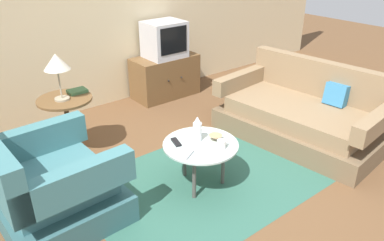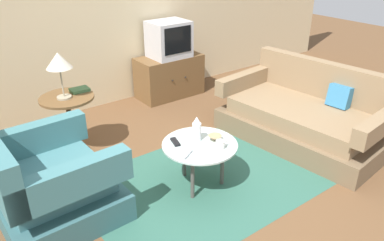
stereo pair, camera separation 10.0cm
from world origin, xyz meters
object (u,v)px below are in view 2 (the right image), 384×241
at_px(mug, 221,145).
at_px(bowl, 215,138).
at_px(tv_remote_dark, 175,142).
at_px(armchair, 49,186).
at_px(book, 80,90).
at_px(table_lamp, 59,62).
at_px(tv_stand, 169,76).
at_px(television, 169,39).
at_px(tv_remote_silver, 186,154).
at_px(couch, 305,117).
at_px(side_table, 69,113).
at_px(vase, 197,129).
at_px(coffee_table, 200,148).

distance_m(mug, bowl, 0.15).
bearing_deg(tv_remote_dark, bowl, 76.07).
bearing_deg(armchair, book, 142.56).
relative_size(table_lamp, mug, 3.91).
relative_size(tv_stand, bowl, 7.31).
xyz_separation_m(television, table_lamp, (-1.78, -0.74, 0.19)).
distance_m(mug, tv_remote_silver, 0.32).
bearing_deg(couch, mug, 90.83).
bearing_deg(mug, tv_remote_silver, 164.53).
bearing_deg(armchair, couch, 80.16).
bearing_deg(tv_remote_dark, side_table, -138.90).
bearing_deg(tv_stand, vase, -117.16).
bearing_deg(coffee_table, couch, 0.03).
distance_m(couch, tv_remote_dark, 1.71).
bearing_deg(coffee_table, side_table, 118.79).
xyz_separation_m(coffee_table, tv_remote_silver, (-0.22, -0.09, 0.05)).
bearing_deg(armchair, tv_remote_silver, 63.58).
relative_size(armchair, tv_remote_dark, 6.29).
xyz_separation_m(tv_stand, bowl, (-0.88, -2.07, 0.17)).
xyz_separation_m(armchair, couch, (2.78, -0.38, -0.03)).
bearing_deg(television, mug, -112.97).
bearing_deg(vase, side_table, 120.85).
distance_m(side_table, television, 1.92).
relative_size(armchair, coffee_table, 1.45).
xyz_separation_m(television, mug, (-0.93, -2.20, -0.36)).
distance_m(tv_remote_dark, tv_remote_silver, 0.24).
distance_m(coffee_table, side_table, 1.50).
bearing_deg(tv_remote_silver, side_table, -98.38).
relative_size(coffee_table, bowl, 5.39).
xyz_separation_m(armchair, side_table, (0.54, 0.92, 0.17)).
xyz_separation_m(table_lamp, tv_remote_silver, (0.53, -1.38, -0.58)).
bearing_deg(couch, tv_remote_silver, 86.77).
bearing_deg(mug, coffee_table, 118.97).
bearing_deg(television, armchair, -144.33).
bearing_deg(tv_remote_dark, armchair, -86.62).
bearing_deg(bowl, coffee_table, 168.69).
xyz_separation_m(armchair, tv_remote_silver, (1.04, -0.47, 0.15)).
relative_size(mug, bowl, 0.95).
distance_m(couch, vase, 1.53).
height_order(side_table, tv_stand, side_table).
bearing_deg(mug, couch, 6.96).
height_order(tv_remote_dark, book, book).
bearing_deg(couch, television, 7.69).
height_order(television, tv_remote_dark, television).
xyz_separation_m(mug, tv_remote_dark, (-0.26, 0.32, -0.03)).
bearing_deg(mug, tv_remote_dark, 129.01).
relative_size(side_table, television, 1.22).
bearing_deg(tv_stand, armchair, -144.10).
xyz_separation_m(tv_remote_dark, book, (-0.38, 1.23, 0.21)).
bearing_deg(tv_stand, mug, -112.85).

